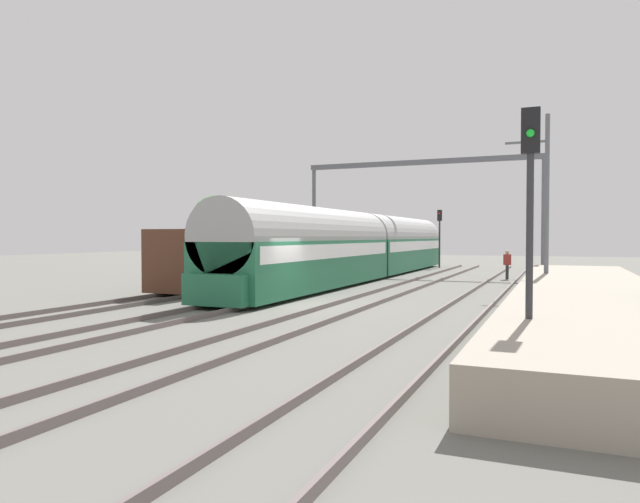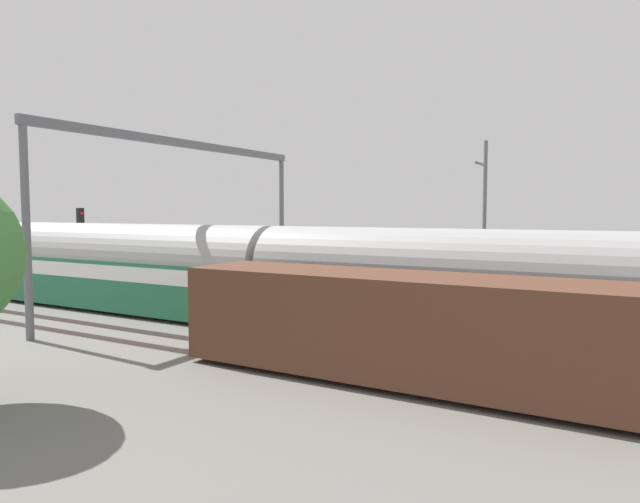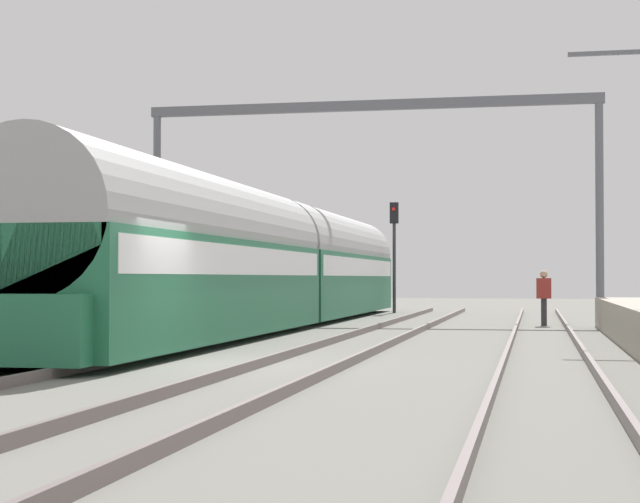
# 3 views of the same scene
# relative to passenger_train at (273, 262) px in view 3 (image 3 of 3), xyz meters

# --- Properties ---
(ground) EXTENTS (120.00, 120.00, 0.00)m
(ground) POSITION_rel_passenger_train_xyz_m (2.00, -13.65, -1.97)
(ground) COLOR slate
(track_west) EXTENTS (1.52, 60.00, 0.16)m
(track_west) POSITION_rel_passenger_train_xyz_m (-0.00, -13.65, -1.89)
(track_west) COLOR #6B5E5D
(track_west) RESTS_ON ground
(track_east) EXTENTS (1.52, 60.00, 0.16)m
(track_east) POSITION_rel_passenger_train_xyz_m (4.00, -13.65, -1.89)
(track_east) COLOR #6B5E5D
(track_east) RESTS_ON ground
(track_far_east) EXTENTS (1.52, 60.00, 0.16)m
(track_far_east) POSITION_rel_passenger_train_xyz_m (7.99, -13.65, -1.89)
(track_far_east) COLOR #6B5E5D
(track_far_east) RESTS_ON ground
(passenger_train) EXTENTS (2.93, 32.85, 3.82)m
(passenger_train) POSITION_rel_passenger_train_xyz_m (0.00, 0.00, 0.00)
(passenger_train) COLOR #236B47
(passenger_train) RESTS_ON ground
(freight_car) EXTENTS (2.80, 13.00, 2.70)m
(freight_car) POSITION_rel_passenger_train_xyz_m (-4.00, -7.19, -0.50)
(freight_car) COLOR #563323
(freight_car) RESTS_ON ground
(person_crossing) EXTENTS (0.46, 0.37, 1.73)m
(person_crossing) POSITION_rel_passenger_train_xyz_m (8.08, 2.66, -0.94)
(person_crossing) COLOR #2F2F2F
(person_crossing) RESTS_ON ground
(railway_signal_far) EXTENTS (0.36, 0.30, 4.72)m
(railway_signal_far) POSITION_rel_passenger_train_xyz_m (1.92, 13.74, 1.07)
(railway_signal_far) COLOR #2D2D33
(railway_signal_far) RESTS_ON ground
(catenary_gantry) EXTENTS (16.39, 0.28, 7.86)m
(catenary_gantry) POSITION_rel_passenger_train_xyz_m (2.00, 6.19, 3.92)
(catenary_gantry) COLOR slate
(catenary_gantry) RESTS_ON ground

